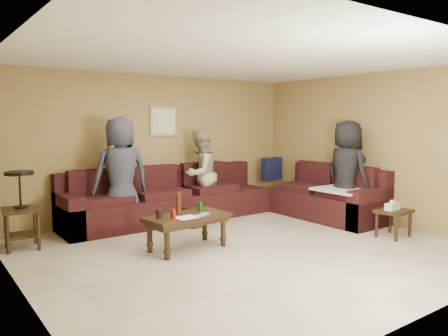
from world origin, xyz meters
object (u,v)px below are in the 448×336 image
sectional_sofa (228,201)px  person_left (121,174)px  waste_bin (194,217)px  coffee_table (187,220)px  person_right (347,172)px  end_table_left (21,209)px  person_middle (200,174)px  side_table_right (393,213)px

sectional_sofa → person_left: (-1.77, 0.37, 0.56)m
sectional_sofa → waste_bin: 0.75m
coffee_table → person_right: size_ratio=0.67×
coffee_table → end_table_left: bearing=143.6°
person_left → person_middle: size_ratio=1.15×
side_table_right → waste_bin: size_ratio=1.73×
side_table_right → person_left: bearing=139.0°
waste_bin → person_left: size_ratio=0.18×
person_left → person_middle: bearing=-171.3°
end_table_left → person_middle: size_ratio=0.67×
person_left → person_right: size_ratio=1.03×
side_table_right → coffee_table: bearing=155.8°
end_table_left → person_left: 1.51m
coffee_table → person_middle: (1.21, 1.55, 0.38)m
person_left → person_right: bearing=157.8°
coffee_table → person_left: bearing=102.3°
end_table_left → coffee_table: bearing=-36.4°
person_right → person_middle: bearing=49.2°
coffee_table → person_left: 1.55m
sectional_sofa → side_table_right: sectional_sofa is taller
coffee_table → side_table_right: 3.05m
side_table_right → person_right: (0.20, 1.03, 0.50)m
coffee_table → person_right: person_right is taller
side_table_right → person_middle: person_middle is taller
sectional_sofa → side_table_right: size_ratio=8.40×
coffee_table → side_table_right: size_ratio=2.09×
sectional_sofa → end_table_left: end_table_left is taller
person_middle → person_right: person_right is taller
side_table_right → person_left: size_ratio=0.31×
end_table_left → sectional_sofa: bearing=-4.3°
side_table_right → person_middle: bearing=119.3°
waste_bin → person_right: size_ratio=0.19×
person_middle → person_right: size_ratio=0.90×
person_left → end_table_left: bearing=9.6°
person_middle → end_table_left: bearing=-18.5°
sectional_sofa → coffee_table: 1.81m
coffee_table → person_left: (-0.31, 1.44, 0.49)m
waste_bin → person_middle: 0.94m
person_middle → person_right: bearing=112.0°
sectional_sofa → coffee_table: size_ratio=4.01×
person_left → sectional_sofa: bearing=172.7°
person_left → waste_bin: bearing=162.3°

